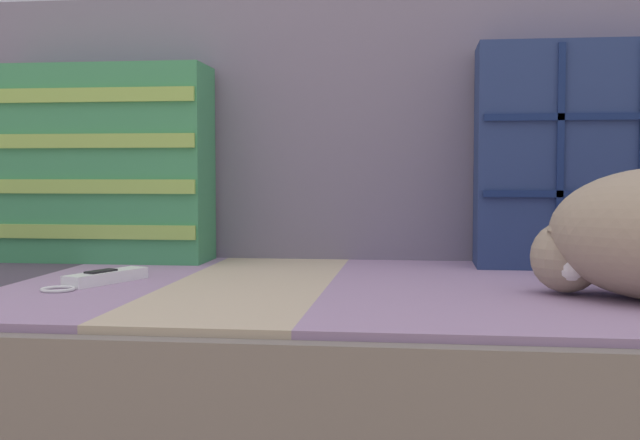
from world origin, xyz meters
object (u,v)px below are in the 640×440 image
Objects in this scene: throw_pillow_quilted at (593,156)px; game_remote_far at (103,278)px; couch at (258,400)px; throw_pillow_striped at (101,164)px.

game_remote_far is (-0.79, -0.31, -0.19)m from throw_pillow_quilted.
game_remote_far is (-0.22, -0.08, 0.21)m from couch.
throw_pillow_striped is (-0.35, 0.23, 0.38)m from couch.
throw_pillow_striped is at bearing -179.97° from throw_pillow_quilted.
game_remote_far is at bearing -160.26° from couch.
couch is at bearing 19.74° from game_remote_far.
game_remote_far is (0.13, -0.31, -0.18)m from throw_pillow_striped.
couch is at bearing -157.85° from throw_pillow_quilted.
throw_pillow_quilted is 0.98× the size of throw_pillow_striped.
throw_pillow_quilted is at bearing 21.47° from game_remote_far.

